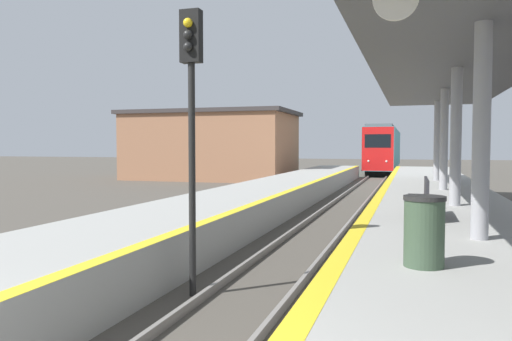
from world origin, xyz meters
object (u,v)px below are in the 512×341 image
signal_near (191,99)px  train (384,149)px  bench (421,197)px  trash_bin (424,231)px

signal_near → train: bearing=88.7°
train → bench: train is taller
train → bench: (2.87, -41.13, -0.81)m
train → trash_bin: size_ratio=22.82×
train → trash_bin: 46.03m
trash_bin → bench: 4.80m
signal_near → trash_bin: signal_near is taller
train → trash_bin: bearing=-86.5°
signal_near → bench: (3.87, 4.03, -1.97)m
trash_bin → bench: trash_bin is taller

